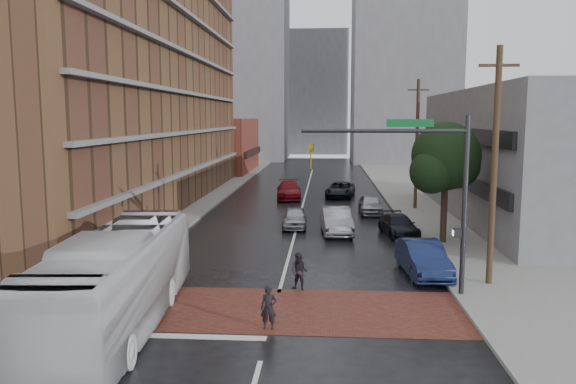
# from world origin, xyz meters

# --- Properties ---
(ground) EXTENTS (160.00, 160.00, 0.00)m
(ground) POSITION_xyz_m (0.00, 0.00, 0.00)
(ground) COLOR black
(ground) RESTS_ON ground
(crosswalk) EXTENTS (14.00, 5.00, 0.02)m
(crosswalk) POSITION_xyz_m (0.00, 0.50, 0.01)
(crosswalk) COLOR brown
(crosswalk) RESTS_ON ground
(sidewalk_west) EXTENTS (9.00, 90.00, 0.15)m
(sidewalk_west) POSITION_xyz_m (-11.50, 25.00, 0.07)
(sidewalk_west) COLOR gray
(sidewalk_west) RESTS_ON ground
(sidewalk_east) EXTENTS (9.00, 90.00, 0.15)m
(sidewalk_east) POSITION_xyz_m (11.50, 25.00, 0.07)
(sidewalk_east) COLOR gray
(sidewalk_east) RESTS_ON ground
(apartment_block) EXTENTS (10.00, 44.00, 28.00)m
(apartment_block) POSITION_xyz_m (-14.00, 24.00, 14.00)
(apartment_block) COLOR brown
(apartment_block) RESTS_ON ground
(storefront_west) EXTENTS (8.00, 16.00, 7.00)m
(storefront_west) POSITION_xyz_m (-12.00, 54.00, 3.50)
(storefront_west) COLOR maroon
(storefront_west) RESTS_ON ground
(building_east) EXTENTS (11.00, 26.00, 9.00)m
(building_east) POSITION_xyz_m (16.50, 20.00, 4.50)
(building_east) COLOR gray
(building_east) RESTS_ON ground
(distant_tower_west) EXTENTS (18.00, 16.00, 32.00)m
(distant_tower_west) POSITION_xyz_m (-14.00, 78.00, 16.00)
(distant_tower_west) COLOR gray
(distant_tower_west) RESTS_ON ground
(distant_tower_east) EXTENTS (16.00, 14.00, 36.00)m
(distant_tower_east) POSITION_xyz_m (14.00, 72.00, 18.00)
(distant_tower_east) COLOR gray
(distant_tower_east) RESTS_ON ground
(distant_tower_center) EXTENTS (12.00, 10.00, 24.00)m
(distant_tower_center) POSITION_xyz_m (0.00, 95.00, 12.00)
(distant_tower_center) COLOR gray
(distant_tower_center) RESTS_ON ground
(street_tree) EXTENTS (4.20, 4.10, 6.90)m
(street_tree) POSITION_xyz_m (8.52, 12.03, 4.73)
(street_tree) COLOR #332319
(street_tree) RESTS_ON ground
(signal_mast) EXTENTS (6.50, 0.30, 7.20)m
(signal_mast) POSITION_xyz_m (5.85, 2.50, 4.73)
(signal_mast) COLOR #2D2D33
(signal_mast) RESTS_ON ground
(utility_pole_near) EXTENTS (1.60, 0.26, 10.00)m
(utility_pole_near) POSITION_xyz_m (8.80, 4.00, 5.14)
(utility_pole_near) COLOR #473321
(utility_pole_near) RESTS_ON ground
(utility_pole_far) EXTENTS (1.60, 0.26, 10.00)m
(utility_pole_far) POSITION_xyz_m (8.80, 24.00, 5.14)
(utility_pole_far) COLOR #473321
(utility_pole_far) RESTS_ON ground
(transit_bus) EXTENTS (3.59, 12.11, 3.33)m
(transit_bus) POSITION_xyz_m (-5.13, -1.72, 1.66)
(transit_bus) COLOR silver
(transit_bus) RESTS_ON ground
(pedestrian_a) EXTENTS (0.56, 0.38, 1.52)m
(pedestrian_a) POSITION_xyz_m (-0.01, -1.50, 0.76)
(pedestrian_a) COLOR black
(pedestrian_a) RESTS_ON ground
(pedestrian_b) EXTENTS (0.92, 0.83, 1.56)m
(pedestrian_b) POSITION_xyz_m (0.81, 3.00, 0.78)
(pedestrian_b) COLOR black
(pedestrian_b) RESTS_ON ground
(car_travel_a) EXTENTS (1.63, 3.88, 1.31)m
(car_travel_a) POSITION_xyz_m (-0.14, 16.35, 0.66)
(car_travel_a) COLOR #A9ADB1
(car_travel_a) RESTS_ON ground
(car_travel_b) EXTENTS (2.11, 5.01, 1.61)m
(car_travel_b) POSITION_xyz_m (2.54, 14.58, 0.81)
(car_travel_b) COLOR #A1A4A9
(car_travel_b) RESTS_ON ground
(car_travel_c) EXTENTS (2.52, 5.36, 1.51)m
(car_travel_c) POSITION_xyz_m (-1.39, 29.48, 0.76)
(car_travel_c) COLOR maroon
(car_travel_c) RESTS_ON ground
(suv_travel) EXTENTS (2.98, 5.23, 1.37)m
(suv_travel) POSITION_xyz_m (3.18, 30.68, 0.69)
(suv_travel) COLOR black
(suv_travel) RESTS_ON ground
(car_parked_near) EXTENTS (2.06, 4.86, 1.56)m
(car_parked_near) POSITION_xyz_m (6.30, 5.58, 0.78)
(car_parked_near) COLOR #15214C
(car_parked_near) RESTS_ON ground
(car_parked_mid) EXTENTS (2.42, 4.53, 1.25)m
(car_parked_mid) POSITION_xyz_m (6.30, 14.27, 0.62)
(car_parked_mid) COLOR black
(car_parked_mid) RESTS_ON ground
(car_parked_far) EXTENTS (1.70, 4.16, 1.42)m
(car_parked_far) POSITION_xyz_m (5.20, 21.99, 0.71)
(car_parked_far) COLOR #9D9EA4
(car_parked_far) RESTS_ON ground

